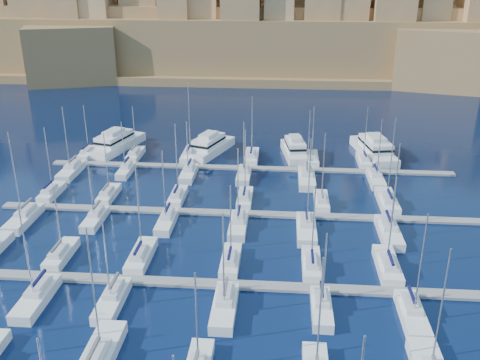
# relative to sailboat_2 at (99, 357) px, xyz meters

# --- Properties ---
(ground) EXTENTS (600.00, 600.00, 0.00)m
(ground) POSITION_rel_sailboat_2_xyz_m (12.23, 27.80, -0.78)
(ground) COLOR black
(ground) RESTS_ON ground
(pontoon_mid_near) EXTENTS (84.00, 2.00, 0.40)m
(pontoon_mid_near) POSITION_rel_sailboat_2_xyz_m (12.23, 15.80, -0.58)
(pontoon_mid_near) COLOR slate
(pontoon_mid_near) RESTS_ON ground
(pontoon_mid_far) EXTENTS (84.00, 2.00, 0.40)m
(pontoon_mid_far) POSITION_rel_sailboat_2_xyz_m (12.23, 37.80, -0.58)
(pontoon_mid_far) COLOR slate
(pontoon_mid_far) RESTS_ON ground
(pontoon_far) EXTENTS (84.00, 2.00, 0.40)m
(pontoon_far) POSITION_rel_sailboat_2_xyz_m (12.23, 59.80, -0.58)
(pontoon_far) COLOR slate
(pontoon_far) RESTS_ON ground
(sailboat_2) EXTENTS (3.19, 10.65, 16.28)m
(sailboat_2) POSITION_rel_sailboat_2_xyz_m (0.00, 0.00, 0.00)
(sailboat_2) COLOR white
(sailboat_2) RESTS_ON ground
(sailboat_13) EXTENTS (2.54, 8.47, 11.46)m
(sailboat_13) POSITION_rel_sailboat_2_xyz_m (-12.60, 20.93, -0.06)
(sailboat_13) COLOR white
(sailboat_13) RESTS_ON ground
(sailboat_14) EXTENTS (2.81, 9.38, 14.66)m
(sailboat_14) POSITION_rel_sailboat_2_xyz_m (-0.89, 21.38, -0.02)
(sailboat_14) COLOR white
(sailboat_14) RESTS_ON ground
(sailboat_15) EXTENTS (2.57, 8.57, 12.50)m
(sailboat_15) POSITION_rel_sailboat_2_xyz_m (12.16, 20.98, -0.05)
(sailboat_15) COLOR white
(sailboat_15) RESTS_ON ground
(sailboat_16) EXTENTS (2.60, 8.66, 12.82)m
(sailboat_16) POSITION_rel_sailboat_2_xyz_m (23.58, 21.02, -0.05)
(sailboat_16) COLOR white
(sailboat_16) RESTS_ON ground
(sailboat_17) EXTENTS (2.90, 9.66, 14.15)m
(sailboat_17) POSITION_rel_sailboat_2_xyz_m (34.18, 21.51, -0.03)
(sailboat_17) COLOR white
(sailboat_17) RESTS_ON ground
(sailboat_19) EXTENTS (2.90, 9.65, 14.19)m
(sailboat_19) POSITION_rel_sailboat_2_xyz_m (-11.45, 10.09, -0.03)
(sailboat_19) COLOR white
(sailboat_19) RESTS_ON ground
(sailboat_20) EXTENTS (2.70, 8.99, 12.89)m
(sailboat_20) POSITION_rel_sailboat_2_xyz_m (-1.75, 10.42, -0.04)
(sailboat_20) COLOR white
(sailboat_20) RESTS_ON ground
(sailboat_21) EXTENTS (2.87, 9.57, 14.09)m
(sailboat_21) POSITION_rel_sailboat_2_xyz_m (12.49, 10.14, -0.03)
(sailboat_21) COLOR white
(sailboat_21) RESTS_ON ground
(sailboat_22) EXTENTS (2.46, 8.19, 11.63)m
(sailboat_22) POSITION_rel_sailboat_2_xyz_m (24.36, 10.82, -0.06)
(sailboat_22) COLOR white
(sailboat_22) RESTS_ON ground
(sailboat_23) EXTENTS (2.75, 9.17, 14.73)m
(sailboat_23) POSITION_rel_sailboat_2_xyz_m (35.15, 10.33, -0.03)
(sailboat_23) COLOR white
(sailboat_23) RESTS_ON ground
(sailboat_24) EXTENTS (2.51, 8.38, 13.29)m
(sailboat_24) POSITION_rel_sailboat_2_xyz_m (-23.22, 42.89, -0.04)
(sailboat_24) COLOR white
(sailboat_24) RESTS_ON ground
(sailboat_25) EXTENTS (2.45, 8.17, 12.56)m
(sailboat_25) POSITION_rel_sailboat_2_xyz_m (-12.44, 42.78, -0.05)
(sailboat_25) COLOR white
(sailboat_25) RESTS_ON ground
(sailboat_26) EXTENTS (2.48, 8.27, 14.52)m
(sailboat_26) POSITION_rel_sailboat_2_xyz_m (0.38, 42.83, -0.03)
(sailboat_26) COLOR white
(sailboat_26) RESTS_ON ground
(sailboat_27) EXTENTS (2.55, 8.51, 13.73)m
(sailboat_27) POSITION_rel_sailboat_2_xyz_m (12.60, 42.95, -0.04)
(sailboat_27) COLOR white
(sailboat_27) RESTS_ON ground
(sailboat_28) EXTENTS (2.45, 8.18, 13.51)m
(sailboat_28) POSITION_rel_sailboat_2_xyz_m (26.28, 42.79, -0.04)
(sailboat_28) COLOR white
(sailboat_28) RESTS_ON ground
(sailboat_29) EXTENTS (3.03, 10.09, 16.22)m
(sailboat_29) POSITION_rel_sailboat_2_xyz_m (37.97, 43.72, -0.01)
(sailboat_29) COLOR white
(sailboat_29) RESTS_ON ground
(sailboat_30) EXTENTS (2.96, 9.87, 16.12)m
(sailboat_30) POSITION_rel_sailboat_2_xyz_m (-23.37, 31.99, -0.01)
(sailboat_30) COLOR white
(sailboat_30) RESTS_ON ground
(sailboat_31) EXTENTS (2.49, 8.29, 12.07)m
(sailboat_31) POSITION_rel_sailboat_2_xyz_m (-11.54, 32.77, -0.06)
(sailboat_31) COLOR white
(sailboat_31) RESTS_ON ground
(sailboat_32) EXTENTS (2.54, 8.48, 13.44)m
(sailboat_32) POSITION_rel_sailboat_2_xyz_m (0.49, 32.67, -0.04)
(sailboat_32) COLOR white
(sailboat_32) RESTS_ON ground
(sailboat_33) EXTENTS (2.73, 9.09, 14.25)m
(sailboat_33) POSITION_rel_sailboat_2_xyz_m (12.31, 32.37, -0.03)
(sailboat_33) COLOR white
(sailboat_33) RESTS_ON ground
(sailboat_34) EXTENTS (3.02, 10.05, 16.28)m
(sailboat_34) POSITION_rel_sailboat_2_xyz_m (23.23, 31.90, -0.01)
(sailboat_34) COLOR white
(sailboat_34) RESTS_ON ground
(sailboat_35) EXTENTS (3.09, 10.31, 15.88)m
(sailboat_35) POSITION_rel_sailboat_2_xyz_m (36.15, 31.77, -0.01)
(sailboat_35) COLOR white
(sailboat_35) RESTS_ON ground
(sailboat_36) EXTENTS (2.42, 8.06, 11.86)m
(sailboat_36) POSITION_rel_sailboat_2_xyz_m (-24.08, 64.73, -0.06)
(sailboat_36) COLOR white
(sailboat_36) RESTS_ON ground
(sailboat_37) EXTENTS (2.53, 8.43, 11.76)m
(sailboat_37) POSITION_rel_sailboat_2_xyz_m (-13.34, 64.91, -0.06)
(sailboat_37) COLOR white
(sailboat_37) RESTS_ON ground
(sailboat_38) EXTENTS (3.00, 10.00, 16.92)m
(sailboat_38) POSITION_rel_sailboat_2_xyz_m (-1.22, 65.68, -0.00)
(sailboat_38) COLOR white
(sailboat_38) RESTS_ON ground
(sailboat_39) EXTENTS (2.84, 9.46, 14.31)m
(sailboat_39) POSITION_rel_sailboat_2_xyz_m (12.45, 65.41, -0.03)
(sailboat_39) COLOR white
(sailboat_39) RESTS_ON ground
(sailboat_40) EXTENTS (2.70, 8.98, 12.50)m
(sailboat_40) POSITION_rel_sailboat_2_xyz_m (25.55, 65.18, -0.05)
(sailboat_40) COLOR white
(sailboat_40) RESTS_ON ground
(sailboat_41) EXTENTS (2.50, 8.34, 12.72)m
(sailboat_41) POSITION_rel_sailboat_2_xyz_m (36.59, 64.86, -0.05)
(sailboat_41) COLOR white
(sailboat_41) RESTS_ON ground
(sailboat_42) EXTENTS (2.95, 9.83, 14.52)m
(sailboat_42) POSITION_rel_sailboat_2_xyz_m (-23.74, 54.01, -0.02)
(sailboat_42) COLOR white
(sailboat_42) RESTS_ON ground
(sailboat_43) EXTENTS (2.34, 7.79, 11.47)m
(sailboat_43) POSITION_rel_sailboat_2_xyz_m (-12.66, 55.01, -0.07)
(sailboat_43) COLOR white
(sailboat_43) RESTS_ON ground
(sailboat_44) EXTENTS (2.67, 8.89, 12.04)m
(sailboat_44) POSITION_rel_sailboat_2_xyz_m (0.43, 54.47, -0.05)
(sailboat_44) COLOR white
(sailboat_44) RESTS_ON ground
(sailboat_45) EXTENTS (2.66, 8.86, 12.16)m
(sailboat_45) POSITION_rel_sailboat_2_xyz_m (11.58, 54.49, -0.05)
(sailboat_45) COLOR white
(sailboat_45) RESTS_ON ground
(sailboat_46) EXTENTS (3.17, 10.58, 14.96)m
(sailboat_46) POSITION_rel_sailboat_2_xyz_m (24.05, 53.64, -0.01)
(sailboat_46) COLOR white
(sailboat_46) RESTS_ON ground
(sailboat_47) EXTENTS (2.70, 9.01, 13.33)m
(sailboat_47) POSITION_rel_sailboat_2_xyz_m (37.58, 54.41, -0.04)
(sailboat_47) COLOR white
(sailboat_47) RESTS_ON ground
(motor_yacht_a) EXTENTS (9.75, 18.19, 5.25)m
(motor_yacht_a) POSITION_rel_sailboat_2_xyz_m (-19.14, 69.69, 0.95)
(motor_yacht_a) COLOR white
(motor_yacht_a) RESTS_ON ground
(motor_yacht_b) EXTENTS (9.98, 16.69, 5.25)m
(motor_yacht_b) POSITION_rel_sailboat_2_xyz_m (2.75, 69.01, 0.95)
(motor_yacht_b) COLOR white
(motor_yacht_b) RESTS_ON ground
(motor_yacht_c) EXTENTS (6.26, 14.56, 5.25)m
(motor_yacht_c) POSITION_rel_sailboat_2_xyz_m (21.85, 68.07, 0.95)
(motor_yacht_c) COLOR white
(motor_yacht_c) RESTS_ON ground
(motor_yacht_d) EXTENTS (8.62, 19.00, 5.25)m
(motor_yacht_d) POSITION_rel_sailboat_2_xyz_m (39.53, 70.11, 0.95)
(motor_yacht_d) COLOR white
(motor_yacht_d) RESTS_ON ground
(fortified_city) EXTENTS (460.00, 108.95, 59.52)m
(fortified_city) POSITION_rel_sailboat_2_xyz_m (12.05, 183.06, 13.96)
(fortified_city) COLOR olive
(fortified_city) RESTS_ON ground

